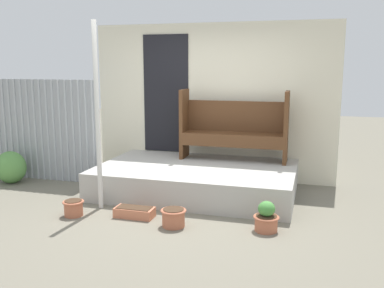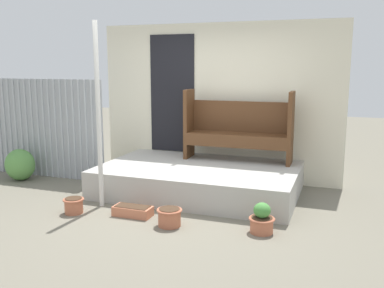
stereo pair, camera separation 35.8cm
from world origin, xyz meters
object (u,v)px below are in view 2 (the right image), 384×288
(flower_pot_left, at_px, (74,205))
(flower_pot_middle, at_px, (169,216))
(planter_box_rect, at_px, (133,211))
(support_post, at_px, (98,117))
(flower_pot_right, at_px, (262,220))
(shrub_by_fence, at_px, (20,165))
(bench, at_px, (238,126))

(flower_pot_left, relative_size, flower_pot_middle, 0.88)
(flower_pot_left, bearing_deg, flower_pot_middle, 0.26)
(flower_pot_left, relative_size, planter_box_rect, 0.55)
(support_post, bearing_deg, flower_pot_left, -115.59)
(flower_pot_left, bearing_deg, flower_pot_right, 4.01)
(flower_pot_right, height_order, planter_box_rect, flower_pot_right)
(flower_pot_right, height_order, shrub_by_fence, shrub_by_fence)
(flower_pot_middle, relative_size, shrub_by_fence, 0.59)
(bench, height_order, flower_pot_middle, bench)
(bench, bearing_deg, flower_pot_left, -130.72)
(bench, bearing_deg, support_post, -133.46)
(bench, distance_m, flower_pot_middle, 2.22)
(support_post, bearing_deg, planter_box_rect, -20.02)
(flower_pot_left, xyz_separation_m, planter_box_rect, (0.77, 0.17, -0.05))
(flower_pot_middle, height_order, flower_pot_right, flower_pot_right)
(flower_pot_left, bearing_deg, planter_box_rect, 12.49)
(flower_pot_middle, xyz_separation_m, flower_pot_right, (1.09, 0.17, 0.04))
(bench, xyz_separation_m, shrub_by_fence, (-3.53, -0.93, -0.70))
(bench, xyz_separation_m, flower_pot_middle, (-0.34, -2.02, -0.84))
(flower_pot_middle, relative_size, planter_box_rect, 0.62)
(flower_pot_middle, distance_m, planter_box_rect, 0.61)
(bench, relative_size, shrub_by_fence, 3.20)
(flower_pot_right, relative_size, shrub_by_fence, 0.68)
(flower_pot_left, relative_size, shrub_by_fence, 0.52)
(flower_pot_right, bearing_deg, bench, 111.84)
(flower_pot_middle, bearing_deg, bench, 80.34)
(planter_box_rect, bearing_deg, flower_pot_left, -167.51)
(planter_box_rect, bearing_deg, bench, 63.50)
(shrub_by_fence, bearing_deg, planter_box_rect, -19.63)
(flower_pot_left, height_order, planter_box_rect, flower_pot_left)
(flower_pot_middle, distance_m, shrub_by_fence, 3.37)
(support_post, height_order, flower_pot_left, support_post)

